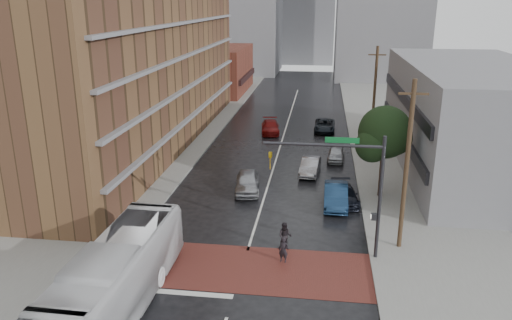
% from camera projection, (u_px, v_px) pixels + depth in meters
% --- Properties ---
extents(ground, '(160.00, 160.00, 0.00)m').
position_uv_depth(ground, '(241.00, 273.00, 26.77)').
color(ground, black).
rests_on(ground, ground).
extents(crosswalk, '(14.00, 5.00, 0.02)m').
position_uv_depth(crosswalk, '(242.00, 268.00, 27.24)').
color(crosswalk, maroon).
rests_on(crosswalk, ground).
extents(sidewalk_west, '(9.00, 90.00, 0.15)m').
position_uv_depth(sidewalk_west, '(170.00, 140.00, 51.79)').
color(sidewalk_west, gray).
rests_on(sidewalk_west, ground).
extents(sidewalk_east, '(9.00, 90.00, 0.15)m').
position_uv_depth(sidewalk_east, '(397.00, 149.00, 48.89)').
color(sidewalk_east, gray).
rests_on(sidewalk_east, ground).
extents(apartment_block, '(10.00, 44.00, 28.00)m').
position_uv_depth(apartment_block, '(134.00, 0.00, 46.90)').
color(apartment_block, brown).
rests_on(apartment_block, ground).
extents(storefront_west, '(8.00, 16.00, 7.00)m').
position_uv_depth(storefront_west, '(221.00, 70.00, 78.16)').
color(storefront_west, brown).
rests_on(storefront_west, ground).
extents(building_east, '(11.00, 26.00, 9.00)m').
position_uv_depth(building_east, '(471.00, 117.00, 42.18)').
color(building_east, gray).
rests_on(building_east, ground).
extents(distant_tower_center, '(12.00, 10.00, 24.00)m').
position_uv_depth(distant_tower_center, '(308.00, 9.00, 112.73)').
color(distant_tower_center, gray).
rests_on(distant_tower_center, ground).
extents(street_tree, '(4.20, 4.10, 6.90)m').
position_uv_depth(street_tree, '(385.00, 136.00, 35.60)').
color(street_tree, '#332319').
rests_on(street_tree, ground).
extents(signal_mast, '(6.50, 0.30, 7.20)m').
position_uv_depth(signal_mast, '(354.00, 179.00, 26.94)').
color(signal_mast, '#2D2D33').
rests_on(signal_mast, ground).
extents(utility_pole_near, '(1.60, 0.26, 10.00)m').
position_uv_depth(utility_pole_near, '(407.00, 166.00, 27.86)').
color(utility_pole_near, '#473321').
rests_on(utility_pole_near, ground).
extents(utility_pole_far, '(1.60, 0.26, 10.00)m').
position_uv_depth(utility_pole_far, '(374.00, 99.00, 46.73)').
color(utility_pole_far, '#473321').
rests_on(utility_pole_far, ground).
extents(transit_bus, '(3.08, 12.21, 3.39)m').
position_uv_depth(transit_bus, '(115.00, 279.00, 23.02)').
color(transit_bus, silver).
rests_on(transit_bus, ground).
extents(pedestrian_a, '(0.60, 0.45, 1.47)m').
position_uv_depth(pedestrian_a, '(284.00, 250.00, 27.68)').
color(pedestrian_a, black).
rests_on(pedestrian_a, ground).
extents(pedestrian_b, '(0.83, 0.66, 1.66)m').
position_uv_depth(pedestrian_b, '(285.00, 236.00, 29.08)').
color(pedestrian_b, black).
rests_on(pedestrian_b, ground).
extents(car_travel_a, '(2.32, 4.66, 1.53)m').
position_uv_depth(car_travel_a, '(247.00, 182.00, 37.91)').
color(car_travel_a, '#9C9EA3').
rests_on(car_travel_a, ground).
extents(car_travel_b, '(1.82, 4.26, 1.37)m').
position_uv_depth(car_travel_b, '(310.00, 166.00, 41.80)').
color(car_travel_b, '#999AA0').
rests_on(car_travel_b, ground).
extents(car_travel_c, '(2.48, 4.88, 1.36)m').
position_uv_depth(car_travel_c, '(270.00, 127.00, 54.73)').
color(car_travel_c, maroon).
rests_on(car_travel_c, ground).
extents(suv_travel, '(2.33, 4.86, 1.34)m').
position_uv_depth(suv_travel, '(325.00, 125.00, 55.43)').
color(suv_travel, black).
rests_on(suv_travel, ground).
extents(car_parked_near, '(1.66, 4.69, 1.54)m').
position_uv_depth(car_parked_near, '(336.00, 195.00, 35.31)').
color(car_parked_near, navy).
rests_on(car_parked_near, ground).
extents(car_parked_mid, '(2.25, 4.36, 1.21)m').
position_uv_depth(car_parked_mid, '(345.00, 194.00, 35.95)').
color(car_parked_mid, black).
rests_on(car_parked_mid, ground).
extents(car_parked_far, '(1.73, 3.80, 1.26)m').
position_uv_depth(car_parked_far, '(336.00, 154.00, 45.34)').
color(car_parked_far, '#93959A').
rests_on(car_parked_far, ground).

